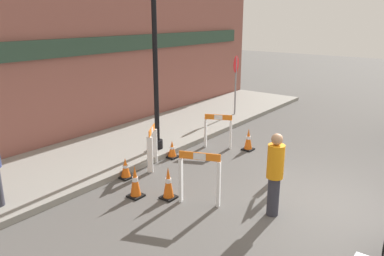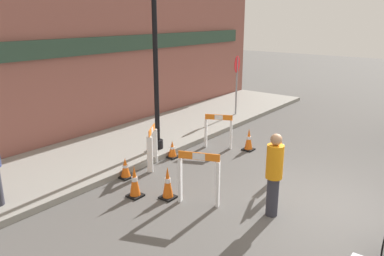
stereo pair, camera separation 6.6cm
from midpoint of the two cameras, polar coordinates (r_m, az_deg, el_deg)
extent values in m
plane|color=#565451|center=(8.09, 21.46, -11.35)|extent=(60.00, 60.00, 0.00)
cube|color=gray|center=(11.06, -9.53, -2.40)|extent=(18.00, 3.01, 0.14)
cube|color=#93564C|center=(11.73, -15.55, 11.72)|extent=(18.00, 0.12, 5.50)
cube|color=#2D4738|center=(11.64, -15.23, 11.96)|extent=(16.20, 0.10, 0.50)
cylinder|color=black|center=(10.36, -5.04, -2.44)|extent=(0.29, 0.29, 0.24)
cylinder|color=black|center=(9.87, -5.35, 9.08)|extent=(0.13, 0.13, 4.42)
cylinder|color=gray|center=(13.81, 6.93, 6.37)|extent=(0.06, 0.06, 2.12)
cylinder|color=red|center=(13.69, 7.05, 9.62)|extent=(0.59, 0.17, 0.60)
cube|color=white|center=(10.68, 6.13, -1.00)|extent=(0.14, 0.11, 0.83)
cube|color=white|center=(10.77, 2.31, -0.76)|extent=(0.14, 0.11, 0.83)
cube|color=orange|center=(10.58, 4.27, 1.66)|extent=(0.36, 0.71, 0.15)
cube|color=white|center=(10.58, 4.27, 1.66)|extent=(0.13, 0.22, 0.14)
cube|color=white|center=(9.66, -5.50, -2.72)|extent=(0.12, 0.14, 0.90)
cube|color=white|center=(9.06, -6.22, -4.07)|extent=(0.12, 0.14, 0.90)
cube|color=orange|center=(9.19, -5.95, -0.31)|extent=(0.61, 0.41, 0.15)
cube|color=white|center=(9.19, -5.95, -0.31)|extent=(0.19, 0.14, 0.14)
cube|color=white|center=(7.62, -1.58, -7.91)|extent=(0.14, 0.11, 0.95)
cube|color=white|center=(7.45, 4.22, -8.56)|extent=(0.14, 0.11, 0.95)
cube|color=orange|center=(7.31, 1.31, -4.33)|extent=(0.34, 0.78, 0.15)
cube|color=white|center=(7.31, 1.31, -4.33)|extent=(0.12, 0.24, 0.14)
cube|color=white|center=(8.18, 12.78, -7.04)|extent=(0.10, 0.14, 0.82)
cube|color=white|center=(8.99, 13.47, -4.89)|extent=(0.10, 0.14, 0.82)
cube|color=orange|center=(8.41, 13.36, -2.85)|extent=(0.89, 0.32, 0.15)
cube|color=white|center=(8.41, 13.36, -2.85)|extent=(0.27, 0.12, 0.14)
cube|color=black|center=(10.10, -2.82, -4.37)|extent=(0.30, 0.30, 0.04)
cone|color=orange|center=(10.02, -2.84, -3.13)|extent=(0.22, 0.22, 0.43)
cylinder|color=white|center=(10.01, -2.84, -3.01)|extent=(0.13, 0.13, 0.06)
cube|color=black|center=(10.74, 8.75, -3.23)|extent=(0.30, 0.30, 0.04)
cone|color=orange|center=(10.64, 8.82, -1.63)|extent=(0.23, 0.22, 0.60)
cylinder|color=white|center=(10.63, 8.83, -1.47)|extent=(0.13, 0.13, 0.08)
cube|color=black|center=(9.00, -9.84, -7.33)|extent=(0.30, 0.30, 0.04)
cone|color=orange|center=(8.90, -9.92, -5.88)|extent=(0.23, 0.22, 0.45)
cylinder|color=white|center=(8.89, -9.93, -5.74)|extent=(0.13, 0.13, 0.06)
cube|color=black|center=(8.08, -8.40, -10.15)|extent=(0.30, 0.30, 0.04)
cone|color=orange|center=(7.94, -8.51, -7.91)|extent=(0.22, 0.22, 0.66)
cylinder|color=white|center=(7.92, -8.52, -7.69)|extent=(0.13, 0.13, 0.09)
cube|color=black|center=(7.95, -3.44, -10.48)|extent=(0.30, 0.30, 0.04)
cone|color=orange|center=(7.79, -3.49, -8.18)|extent=(0.23, 0.22, 0.66)
cylinder|color=white|center=(7.78, -3.49, -7.96)|extent=(0.13, 0.13, 0.09)
cylinder|color=#33333D|center=(7.33, 12.40, -10.15)|extent=(0.30, 0.30, 0.77)
cylinder|color=orange|center=(7.04, 12.76, -5.02)|extent=(0.41, 0.41, 0.64)
sphere|color=tan|center=(6.90, 12.98, -1.73)|extent=(0.28, 0.28, 0.21)
camera|label=1|loc=(0.03, -89.80, 0.06)|focal=35.00mm
camera|label=2|loc=(0.03, 90.20, -0.06)|focal=35.00mm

